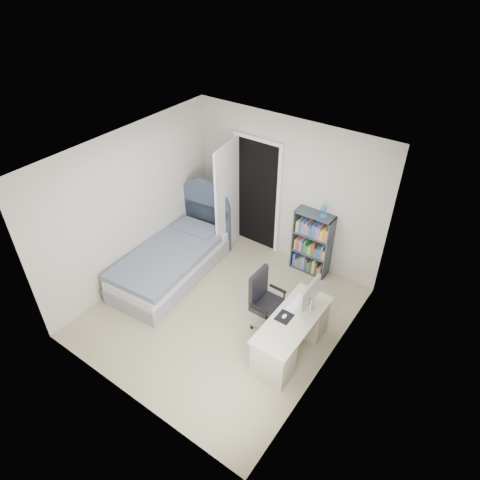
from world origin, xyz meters
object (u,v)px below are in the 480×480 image
Objects in this scene: bookcase at (312,245)px; office_chair at (265,299)px; floor_lamp at (221,217)px; nightstand at (209,213)px; desk at (292,333)px; bed at (174,259)px.

bookcase reaches higher than office_chair.
floor_lamp reaches higher than bookcase.
desk is at bearing -30.89° from nightstand.
bed is at bearing -98.15° from floor_lamp.
desk is (2.26, -1.41, -0.24)m from floor_lamp.
nightstand is 0.62× the size of office_chair.
desk is 0.60m from office_chair.
desk is (2.41, -0.31, 0.05)m from bed.
nightstand is at bearing 149.11° from desk.
floor_lamp is 1.49× the size of office_chair.
bed is 1.15m from floor_lamp.
desk is 1.35× the size of office_chair.
desk reaches higher than nightstand.
bed is at bearing -76.88° from nightstand.
bed is 1.53× the size of floor_lamp.
bookcase reaches higher than nightstand.
desk reaches higher than office_chair.
floor_lamp is (0.46, -0.21, 0.19)m from nightstand.
floor_lamp reaches higher than office_chair.
bookcase is 1.36× the size of office_chair.
bed is 2.43m from desk.
bookcase is (1.64, 0.29, -0.07)m from floor_lamp.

